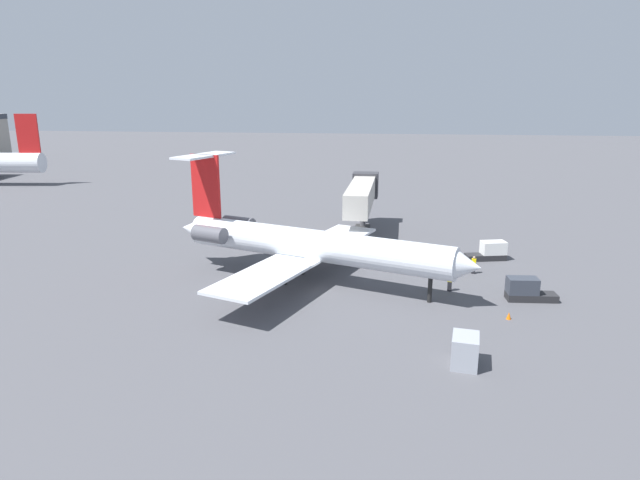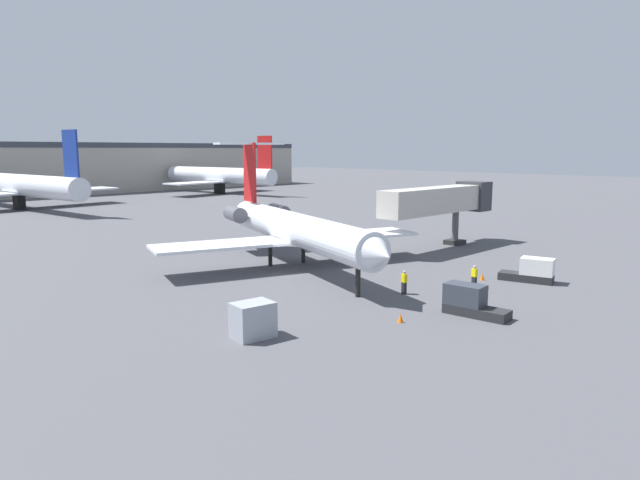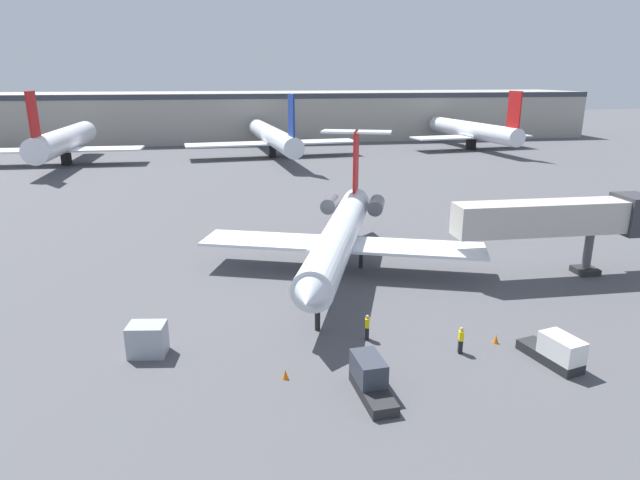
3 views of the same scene
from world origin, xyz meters
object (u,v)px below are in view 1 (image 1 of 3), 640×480
at_px(baggage_tug_lead, 526,290).
at_px(traffic_cone_mid, 509,316).
at_px(cargo_container_uld, 465,351).
at_px(baggage_tug_trailing, 490,252).
at_px(ground_crew_marshaller, 474,265).
at_px(jet_bridge, 362,194).
at_px(ground_crew_loader, 450,281).
at_px(traffic_cone_near, 461,262).
at_px(regional_jet, 304,243).

bearing_deg(baggage_tug_lead, traffic_cone_mid, 153.20).
bearing_deg(cargo_container_uld, traffic_cone_mid, -28.23).
relative_size(baggage_tug_lead, baggage_tug_trailing, 0.97).
height_order(ground_crew_marshaller, cargo_container_uld, cargo_container_uld).
height_order(jet_bridge, ground_crew_loader, jet_bridge).
relative_size(traffic_cone_near, traffic_cone_mid, 1.00).
bearing_deg(cargo_container_uld, baggage_tug_trailing, -12.77).
height_order(jet_bridge, ground_crew_marshaller, jet_bridge).
distance_m(jet_bridge, baggage_tug_trailing, 16.69).
xyz_separation_m(regional_jet, cargo_container_uld, (-14.44, -12.31, -2.56)).
xyz_separation_m(ground_crew_marshaller, traffic_cone_mid, (-10.75, -1.14, -0.58)).
xyz_separation_m(ground_crew_marshaller, traffic_cone_near, (2.73, 0.80, -0.58)).
height_order(regional_jet, jet_bridge, regional_jet).
relative_size(ground_crew_loader, cargo_container_uld, 0.71).
xyz_separation_m(regional_jet, jet_bridge, (17.79, -4.05, 1.40)).
relative_size(ground_crew_loader, traffic_cone_mid, 3.07).
xyz_separation_m(baggage_tug_trailing, traffic_cone_near, (-2.13, 3.06, -0.56)).
height_order(ground_crew_loader, baggage_tug_lead, baggage_tug_lead).
height_order(ground_crew_loader, traffic_cone_near, ground_crew_loader).
height_order(baggage_tug_lead, traffic_cone_near, baggage_tug_lead).
xyz_separation_m(jet_bridge, baggage_tug_lead, (-20.16, -14.61, -4.10)).
height_order(jet_bridge, baggage_tug_lead, jet_bridge).
relative_size(baggage_tug_lead, traffic_cone_mid, 7.45).
xyz_separation_m(regional_jet, ground_crew_marshaller, (4.12, -15.36, -2.68)).
bearing_deg(traffic_cone_mid, ground_crew_loader, 34.06).
bearing_deg(jet_bridge, regional_jet, 167.18).
distance_m(baggage_tug_trailing, cargo_container_uld, 24.02).
distance_m(ground_crew_loader, traffic_cone_mid, 6.84).
distance_m(ground_crew_loader, cargo_container_uld, 13.46).
relative_size(jet_bridge, cargo_container_uld, 6.97).
distance_m(ground_crew_marshaller, ground_crew_loader, 5.76).
bearing_deg(traffic_cone_mid, baggage_tug_trailing, -4.09).
relative_size(cargo_container_uld, traffic_cone_near, 4.34).
relative_size(baggage_tug_trailing, cargo_container_uld, 1.77).
bearing_deg(jet_bridge, ground_crew_marshaller, -140.40).
bearing_deg(jet_bridge, baggage_tug_trailing, -122.99).
distance_m(baggage_tug_trailing, traffic_cone_mid, 15.66).
height_order(baggage_tug_trailing, traffic_cone_mid, baggage_tug_trailing).
xyz_separation_m(ground_crew_loader, baggage_tug_lead, (-1.38, -5.97, -0.02)).
bearing_deg(jet_bridge, traffic_cone_mid, -152.98).
relative_size(baggage_tug_lead, cargo_container_uld, 1.72).
bearing_deg(baggage_tug_trailing, baggage_tug_lead, -174.78).
xyz_separation_m(cargo_container_uld, traffic_cone_near, (21.29, -2.25, -0.70)).
height_order(jet_bridge, traffic_cone_near, jet_bridge).
bearing_deg(jet_bridge, cargo_container_uld, -165.62).
relative_size(baggage_tug_lead, traffic_cone_near, 7.45).
bearing_deg(baggage_tug_lead, traffic_cone_near, 23.96).
height_order(ground_crew_marshaller, baggage_tug_trailing, baggage_tug_trailing).
bearing_deg(traffic_cone_near, ground_crew_loader, 166.58).
xyz_separation_m(jet_bridge, cargo_container_uld, (-32.23, -8.26, -3.96)).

